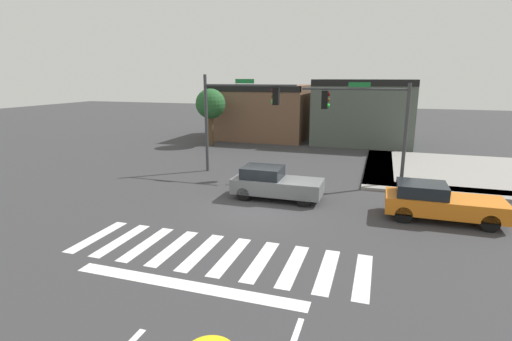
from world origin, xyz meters
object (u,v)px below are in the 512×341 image
Objects in this scene: car_orange at (439,202)px; traffic_signal_northeast at (367,113)px; traffic_signal_northwest at (237,107)px; roadside_tree at (211,104)px; car_gray at (274,183)px.

traffic_signal_northeast is at bearing 122.67° from car_orange.
traffic_signal_northwest is 7.09m from traffic_signal_northeast.
traffic_signal_northeast is at bearing -32.69° from roadside_tree.
traffic_signal_northeast is (7.09, 0.21, -0.14)m from traffic_signal_northwest.
traffic_signal_northeast is at bearing 48.83° from car_gray.
traffic_signal_northwest is at bearing 1.66° from traffic_signal_northeast.
traffic_signal_northeast is 6.56m from car_orange.
roadside_tree is at bearing 140.41° from car_orange.
car_gray is 0.89× the size of roadside_tree.
traffic_signal_northeast is at bearing 1.66° from traffic_signal_northwest.
car_orange is 20.44m from roadside_tree.
roadside_tree is at bearing -32.69° from traffic_signal_northeast.
roadside_tree is (-15.62, 12.92, 2.62)m from car_orange.
car_gray is at bearing 174.66° from car_orange.
car_orange is (6.89, -0.64, -0.01)m from car_gray.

